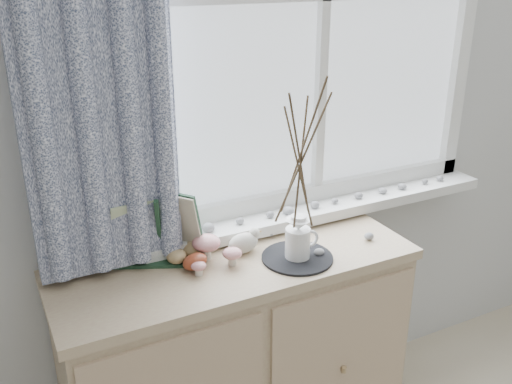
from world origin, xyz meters
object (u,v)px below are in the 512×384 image
toadstool_cluster (211,249)px  twig_pitcher (300,156)px  botanical_book (161,232)px  sideboard (238,365)px

toadstool_cluster → twig_pitcher: (0.26, -0.10, 0.31)m
botanical_book → twig_pitcher: twig_pitcher is taller
botanical_book → toadstool_cluster: size_ratio=1.97×
sideboard → twig_pitcher: twig_pitcher is taller
twig_pitcher → botanical_book: bearing=167.9°
toadstool_cluster → twig_pitcher: size_ratio=0.28×
botanical_book → toadstool_cluster: botanical_book is taller
sideboard → toadstool_cluster: size_ratio=6.80×
sideboard → toadstool_cluster: toadstool_cluster is taller
sideboard → toadstool_cluster: 0.48m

